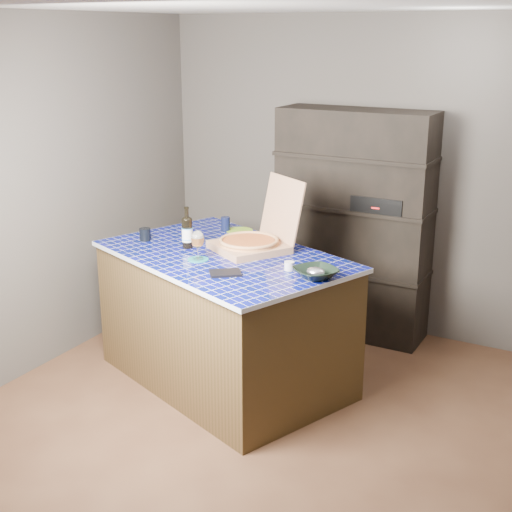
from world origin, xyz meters
The scene contains 14 objects.
room centered at (0.00, 0.00, 1.25)m, with size 3.50×3.50×3.50m.
shelving_unit centered at (0.00, 1.53, 0.90)m, with size 1.20×0.41×1.80m.
kitchen_island centered at (-0.44, 0.30, 0.47)m, with size 1.97×1.61×0.93m.
pizza_box centered at (-0.32, 0.47, 1.00)m, with size 0.65×0.68×0.48m.
mead_bottle centered at (-0.74, 0.30, 1.04)m, with size 0.08×0.08×0.29m.
teal_trivet centered at (-0.52, 0.11, 0.93)m, with size 0.14×0.14×0.01m, color #167174.
wine_glass centered at (-0.52, 0.11, 1.07)m, with size 0.09×0.09×0.19m.
tumbler centered at (-1.10, 0.30, 0.98)m, with size 0.08×0.08×0.09m, color black.
dvd_case centered at (-0.22, -0.05, 0.94)m, with size 0.14×0.19×0.02m, color black.
bowl centered at (0.30, 0.15, 0.96)m, with size 0.26×0.26×0.06m, color black.
foil_contents centered at (0.30, 0.15, 0.97)m, with size 0.12×0.10×0.06m, color silver.
white_jar centered at (0.09, 0.21, 0.96)m, with size 0.06×0.06×0.05m, color silver.
navy_cup centered at (-0.73, 0.80, 0.98)m, with size 0.07×0.07×0.11m, color black.
green_trivet centered at (-0.64, 0.85, 0.93)m, with size 0.20×0.20×0.01m, color olive.
Camera 1 is at (1.95, -3.59, 2.37)m, focal length 50.00 mm.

